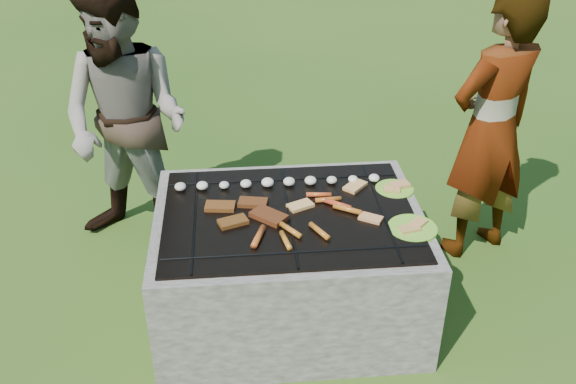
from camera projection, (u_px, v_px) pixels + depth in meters
name	position (u px, v px, depth m)	size (l,w,h in m)	color
lawn	(289.00, 310.00, 3.40)	(60.00, 60.00, 0.00)	#1E4110
fire_pit	(289.00, 268.00, 3.25)	(1.30, 1.00, 0.62)	#A8A095
mushrooms	(275.00, 182.00, 3.29)	(1.06, 0.06, 0.04)	beige
pork_slabs	(248.00, 212.00, 3.07)	(0.40, 0.28, 0.03)	#A1581D
sausages	(309.00, 219.00, 3.01)	(0.55, 0.47, 0.03)	#ED4227
bread_on_grate	(339.00, 200.00, 3.17)	(0.45, 0.43, 0.02)	#F6B17E
plate_far	(395.00, 189.00, 3.28)	(0.26, 0.26, 0.03)	#B0CE31
plate_near	(413.00, 228.00, 2.98)	(0.29, 0.29, 0.03)	#B7DF35
cook	(491.00, 129.00, 3.49)	(0.57, 0.37, 1.56)	gray
bystander	(126.00, 123.00, 3.55)	(0.76, 0.59, 1.57)	gray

